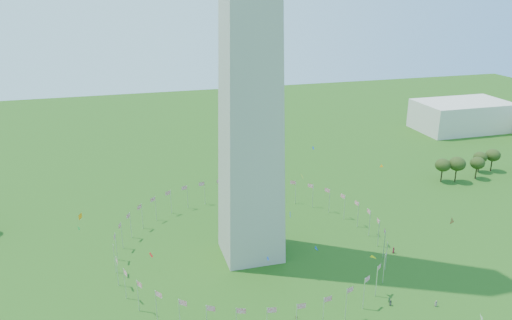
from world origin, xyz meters
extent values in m
cylinder|color=silver|center=(40.00, 50.00, 4.50)|extent=(0.24, 0.24, 9.00)
cylinder|color=silver|center=(39.39, 56.95, 4.50)|extent=(0.24, 0.24, 9.00)
cylinder|color=silver|center=(37.59, 63.68, 4.50)|extent=(0.24, 0.24, 9.00)
cylinder|color=silver|center=(34.64, 70.00, 4.50)|extent=(0.24, 0.24, 9.00)
cylinder|color=silver|center=(30.64, 75.71, 4.50)|extent=(0.24, 0.24, 9.00)
cylinder|color=silver|center=(25.71, 80.64, 4.50)|extent=(0.24, 0.24, 9.00)
cylinder|color=silver|center=(20.00, 84.64, 4.50)|extent=(0.24, 0.24, 9.00)
cylinder|color=silver|center=(13.68, 87.59, 4.50)|extent=(0.24, 0.24, 9.00)
cylinder|color=silver|center=(6.95, 89.39, 4.50)|extent=(0.24, 0.24, 9.00)
cylinder|color=silver|center=(0.00, 90.00, 4.50)|extent=(0.24, 0.24, 9.00)
cylinder|color=silver|center=(-6.95, 89.39, 4.50)|extent=(0.24, 0.24, 9.00)
cylinder|color=silver|center=(-13.68, 87.59, 4.50)|extent=(0.24, 0.24, 9.00)
cylinder|color=silver|center=(-20.00, 84.64, 4.50)|extent=(0.24, 0.24, 9.00)
cylinder|color=silver|center=(-25.71, 80.64, 4.50)|extent=(0.24, 0.24, 9.00)
cylinder|color=silver|center=(-30.64, 75.71, 4.50)|extent=(0.24, 0.24, 9.00)
cylinder|color=silver|center=(-34.64, 70.00, 4.50)|extent=(0.24, 0.24, 9.00)
cylinder|color=silver|center=(-37.59, 63.68, 4.50)|extent=(0.24, 0.24, 9.00)
cylinder|color=silver|center=(-39.39, 56.95, 4.50)|extent=(0.24, 0.24, 9.00)
cylinder|color=silver|center=(-40.00, 50.00, 4.50)|extent=(0.24, 0.24, 9.00)
cylinder|color=silver|center=(-39.39, 43.05, 4.50)|extent=(0.24, 0.24, 9.00)
cylinder|color=silver|center=(-37.59, 36.32, 4.50)|extent=(0.24, 0.24, 9.00)
cylinder|color=silver|center=(-34.64, 30.00, 4.50)|extent=(0.24, 0.24, 9.00)
cylinder|color=silver|center=(-30.64, 24.29, 4.50)|extent=(0.24, 0.24, 9.00)
cylinder|color=silver|center=(-25.71, 19.36, 4.50)|extent=(0.24, 0.24, 9.00)
cylinder|color=silver|center=(6.95, 10.61, 4.50)|extent=(0.24, 0.24, 9.00)
cylinder|color=silver|center=(13.68, 12.41, 4.50)|extent=(0.24, 0.24, 9.00)
cylinder|color=silver|center=(20.00, 15.36, 4.50)|extent=(0.24, 0.24, 9.00)
cylinder|color=silver|center=(25.71, 19.36, 4.50)|extent=(0.24, 0.24, 9.00)
cylinder|color=silver|center=(30.64, 24.29, 4.50)|extent=(0.24, 0.24, 9.00)
cylinder|color=silver|center=(34.64, 30.00, 4.50)|extent=(0.24, 0.24, 9.00)
cylinder|color=silver|center=(37.59, 36.32, 4.50)|extent=(0.24, 0.24, 9.00)
cylinder|color=silver|center=(39.39, 43.05, 4.50)|extent=(0.24, 0.24, 9.00)
cube|color=beige|center=(150.00, 150.00, 8.00)|extent=(50.00, 30.00, 16.00)
imported|color=maroon|center=(2.17, 15.59, 0.76)|extent=(0.99, 1.04, 1.51)
imported|color=#282828|center=(27.48, 14.70, 0.81)|extent=(0.94, 0.82, 1.61)
imported|color=#1A4327|center=(27.85, 15.98, 0.72)|extent=(0.57, 0.42, 1.44)
imported|color=gray|center=(38.49, 11.22, 0.81)|extent=(0.89, 0.69, 1.63)
imported|color=maroon|center=(42.02, 38.00, 0.97)|extent=(1.04, 1.15, 1.95)
plane|color=yellow|center=(25.02, 21.04, 11.02)|extent=(1.67, 2.43, 2.00)
plane|color=orange|center=(-44.89, 21.34, 31.84)|extent=(0.52, 1.73, 1.67)
plane|color=green|center=(-48.20, 47.97, 16.23)|extent=(0.67, 1.75, 1.62)
plane|color=blue|center=(-0.95, 29.37, 9.97)|extent=(1.13, 0.48, 1.15)
plane|color=yellow|center=(8.98, 32.17, 31.05)|extent=(1.61, 0.70, 1.53)
plane|color=blue|center=(23.18, 59.41, 28.84)|extent=(0.76, 1.02, 1.18)
plane|color=white|center=(34.83, -8.12, 11.15)|extent=(1.20, 1.67, 1.62)
plane|color=blue|center=(14.80, 34.36, 7.83)|extent=(0.91, 1.62, 1.67)
plane|color=blue|center=(7.02, 35.05, 19.05)|extent=(1.62, 0.87, 1.79)
plane|color=red|center=(-29.91, 48.28, 5.00)|extent=(1.55, 1.67, 1.47)
plane|color=orange|center=(40.05, 45.99, 25.76)|extent=(1.09, 0.53, 1.00)
plane|color=white|center=(47.71, 20.96, 18.26)|extent=(1.92, 0.97, 1.86)
ellipsoid|color=#304617|center=(91.57, 84.53, 4.93)|extent=(6.31, 6.31, 9.87)
ellipsoid|color=#304617|center=(97.05, 82.75, 5.34)|extent=(6.84, 6.84, 10.68)
ellipsoid|color=#304617|center=(107.64, 83.47, 4.70)|extent=(6.01, 6.01, 9.39)
ellipsoid|color=#304617|center=(114.14, 89.81, 4.53)|extent=(5.80, 5.80, 9.06)
ellipsoid|color=#304617|center=(120.30, 89.41, 4.92)|extent=(6.30, 6.30, 9.84)
camera|label=1|loc=(-35.23, -79.80, 78.02)|focal=35.00mm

